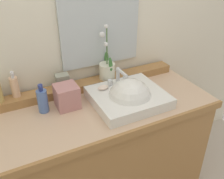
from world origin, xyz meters
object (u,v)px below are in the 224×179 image
(potted_plant, at_px, (107,68))
(tissue_box, at_px, (67,96))
(soap_dispenser, at_px, (15,86))
(sink_basin, at_px, (129,99))
(lotion_bottle, at_px, (43,100))
(soap_bar, at_px, (103,88))
(trinket_box, at_px, (62,81))

(potted_plant, xyz_separation_m, tissue_box, (-0.32, -0.13, -0.06))
(soap_dispenser, height_order, tissue_box, soap_dispenser)
(sink_basin, height_order, lotion_bottle, same)
(soap_bar, relative_size, lotion_bottle, 0.40)
(potted_plant, xyz_separation_m, soap_dispenser, (-0.58, 0.03, -0.01))
(sink_basin, bearing_deg, potted_plant, 94.54)
(sink_basin, bearing_deg, soap_dispenser, 154.22)
(soap_dispenser, xyz_separation_m, lotion_bottle, (0.12, -0.15, -0.05))
(soap_bar, xyz_separation_m, tissue_box, (-0.23, 0.01, -0.01))
(potted_plant, distance_m, soap_dispenser, 0.58)
(trinket_box, xyz_separation_m, tissue_box, (-0.02, -0.14, -0.03))
(potted_plant, height_order, lotion_bottle, potted_plant)
(sink_basin, distance_m, potted_plant, 0.28)
(soap_bar, xyz_separation_m, trinket_box, (-0.21, 0.15, 0.02))
(soap_bar, distance_m, trinket_box, 0.26)
(soap_dispenser, relative_size, trinket_box, 1.82)
(soap_dispenser, bearing_deg, trinket_box, -4.19)
(sink_basin, height_order, soap_dispenser, soap_dispenser)
(lotion_bottle, xyz_separation_m, tissue_box, (0.14, -0.01, -0.00))
(soap_bar, relative_size, trinket_box, 0.79)
(sink_basin, distance_m, soap_dispenser, 0.68)
(sink_basin, xyz_separation_m, trinket_box, (-0.33, 0.27, 0.07))
(sink_basin, relative_size, lotion_bottle, 2.43)
(sink_basin, relative_size, potted_plant, 1.16)
(potted_plant, bearing_deg, soap_bar, -123.94)
(potted_plant, relative_size, tissue_box, 2.66)
(potted_plant, distance_m, tissue_box, 0.36)
(sink_basin, relative_size, tissue_box, 3.09)
(trinket_box, bearing_deg, soap_dispenser, -179.51)
(lotion_bottle, distance_m, tissue_box, 0.14)
(tissue_box, bearing_deg, trinket_box, 82.19)
(soap_bar, relative_size, tissue_box, 0.50)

